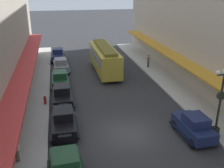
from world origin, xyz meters
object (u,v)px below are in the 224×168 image
(parked_car_3, at_px, (194,125))
(fire_hydrant, at_px, (45,100))
(parked_car_2, at_px, (62,95))
(pedestrian_1, at_px, (148,61))
(pedestrian_0, at_px, (16,150))
(parked_car_4, at_px, (60,79))
(parked_car_1, at_px, (58,55))
(parked_car_6, at_px, (61,65))
(parked_car_0, at_px, (64,121))
(lamp_post_with_clock, at_px, (221,99))
(streetcar, at_px, (105,58))

(parked_car_3, relative_size, fire_hydrant, 5.24)
(parked_car_2, relative_size, pedestrian_1, 2.57)
(fire_hydrant, distance_m, pedestrian_0, 8.44)
(parked_car_4, xyz_separation_m, fire_hydrant, (-1.53, -4.58, -0.38))
(parked_car_1, relative_size, parked_car_6, 1.00)
(parked_car_2, relative_size, pedestrian_0, 2.61)
(parked_car_1, distance_m, fire_hydrant, 15.12)
(parked_car_0, height_order, lamp_post_with_clock, lamp_post_with_clock)
(parked_car_4, xyz_separation_m, pedestrian_0, (-3.01, -12.88, 0.05))
(parked_car_1, height_order, parked_car_3, same)
(parked_car_2, height_order, streetcar, streetcar)
(parked_car_0, distance_m, pedestrian_0, 4.37)
(parked_car_6, relative_size, lamp_post_with_clock, 0.84)
(parked_car_2, height_order, parked_car_4, same)
(parked_car_6, height_order, pedestrian_1, parked_car_6)
(parked_car_0, bearing_deg, fire_hydrant, 106.87)
(parked_car_6, bearing_deg, parked_car_2, -90.85)
(parked_car_1, bearing_deg, streetcar, -47.93)
(parked_car_0, xyz_separation_m, lamp_post_with_clock, (11.18, -2.75, 2.04))
(parked_car_0, distance_m, parked_car_1, 20.21)
(lamp_post_with_clock, bearing_deg, parked_car_0, 166.18)
(parked_car_3, height_order, pedestrian_0, parked_car_3)
(parked_car_1, height_order, pedestrian_0, parked_car_1)
(pedestrian_1, bearing_deg, streetcar, -177.59)
(parked_car_3, distance_m, pedestrian_1, 16.79)
(parked_car_1, bearing_deg, lamp_post_with_clock, -63.86)
(fire_hydrant, distance_m, pedestrian_1, 16.00)
(streetcar, distance_m, fire_hydrant, 11.36)
(parked_car_3, xyz_separation_m, fire_hydrant, (-10.98, 7.77, -0.38))
(pedestrian_0, bearing_deg, parked_car_3, 2.43)
(parked_car_1, distance_m, lamp_post_with_clock, 25.66)
(parked_car_4, xyz_separation_m, pedestrian_1, (11.79, 4.28, 0.07))
(fire_hydrant, bearing_deg, pedestrian_0, -100.10)
(parked_car_3, bearing_deg, streetcar, 102.68)
(parked_car_2, relative_size, parked_car_3, 1.00)
(parked_car_1, distance_m, pedestrian_1, 13.36)
(parked_car_3, distance_m, lamp_post_with_clock, 2.71)
(parked_car_1, relative_size, fire_hydrant, 5.27)
(parked_car_2, xyz_separation_m, streetcar, (5.70, 8.72, 0.96))
(fire_hydrant, xyz_separation_m, pedestrian_1, (13.33, 8.85, 0.45))
(parked_car_0, bearing_deg, pedestrian_0, -134.17)
(parked_car_3, xyz_separation_m, pedestrian_0, (-12.46, -0.53, 0.05))
(parked_car_3, bearing_deg, lamp_post_with_clock, -4.71)
(parked_car_0, height_order, parked_car_3, same)
(parked_car_0, xyz_separation_m, parked_car_3, (9.41, -2.61, 0.00))
(parked_car_1, distance_m, parked_car_2, 15.16)
(fire_hydrant, height_order, pedestrian_0, pedestrian_0)
(parked_car_2, height_order, parked_car_3, same)
(streetcar, bearing_deg, parked_car_2, -123.15)
(parked_car_1, relative_size, parked_car_4, 1.01)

